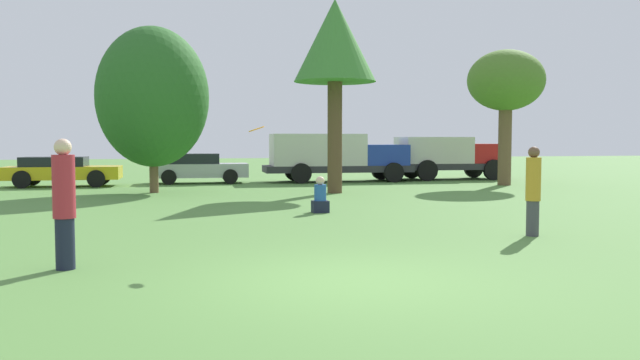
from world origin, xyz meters
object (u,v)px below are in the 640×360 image
delivery_truck_blue (335,155)px  parked_car_silver (198,168)px  person_catcher (533,190)px  bystander_sitting (320,198)px  tree_2 (335,44)px  tree_3 (506,83)px  delivery_truck_red (446,155)px  parked_car_yellow (61,170)px  person_thrower (64,202)px  frisbee (257,129)px  tree_1 (153,97)px

delivery_truck_blue → parked_car_silver: bearing=179.7°
person_catcher → bystander_sitting: (-3.06, 5.01, -0.52)m
tree_2 → person_catcher: bearing=-84.5°
tree_3 → delivery_truck_red: (-0.61, 4.36, -3.10)m
tree_2 → parked_car_silver: (-4.46, 6.53, -4.57)m
parked_car_silver → delivery_truck_blue: bearing=-0.3°
delivery_truck_blue → delivery_truck_red: (5.70, 0.38, -0.03)m
tree_3 → parked_car_yellow: (-17.95, 3.61, -3.61)m
person_thrower → tree_3: 21.37m
tree_3 → parked_car_silver: bearing=160.8°
parked_car_yellow → parked_car_silver: (5.52, 0.72, 0.02)m
frisbee → parked_car_silver: bearing=89.9°
person_thrower → tree_1: bearing=76.7°
frisbee → tree_3: size_ratio=0.05×
bystander_sitting → tree_3: tree_3 is taller
delivery_truck_red → parked_car_yellow: bearing=-174.6°
tree_3 → delivery_truck_blue: bearing=147.7°
tree_1 → delivery_truck_blue: bearing=29.5°
bystander_sitting → delivery_truck_red: bearing=53.2°
person_catcher → parked_car_yellow: size_ratio=0.39×
tree_3 → parked_car_silver: 13.65m
person_catcher → delivery_truck_blue: delivery_truck_blue is taller
frisbee → parked_car_silver: 18.19m
person_thrower → tree_2: tree_2 is taller
person_catcher → delivery_truck_red: delivery_truck_red is taller
person_catcher → bystander_sitting: bearing=-67.4°
tree_2 → delivery_truck_blue: (1.66, 6.18, -4.06)m
person_thrower → person_catcher: bearing=0.0°
person_catcher → tree_2: tree_2 is taller
bystander_sitting → tree_2: size_ratio=0.14×
bystander_sitting → tree_3: 13.47m
person_catcher → tree_3: tree_3 is taller
tree_3 → delivery_truck_red: tree_3 is taller
person_catcher → tree_3: (6.92, 13.18, 3.37)m
frisbee → tree_2: 12.85m
tree_3 → parked_car_yellow: tree_3 is taller
person_thrower → tree_1: 14.22m
person_catcher → tree_2: bearing=-93.3°
tree_1 → frisbee: bearing=-82.3°
tree_1 → delivery_truck_red: (13.64, 4.87, -2.25)m
tree_1 → delivery_truck_red: bearing=19.7°
tree_1 → tree_3: (14.25, 0.51, 0.86)m
tree_2 → bystander_sitting: bearing=-108.6°
tree_2 → parked_car_yellow: bearing=149.8°
person_catcher → delivery_truck_blue: bearing=-100.8°
tree_3 → delivery_truck_blue: 8.07m
person_thrower → tree_2: bearing=50.2°
tree_3 → bystander_sitting: bearing=-140.7°
bystander_sitting → parked_car_yellow: 14.23m
bystander_sitting → delivery_truck_blue: 12.72m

